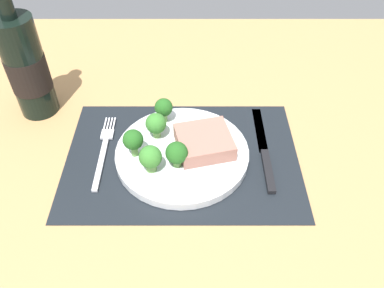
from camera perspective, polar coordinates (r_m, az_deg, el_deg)
ground_plane at (r=74.43cm, az=-1.47°, el=-2.79°), size 140.00×110.00×3.00cm
placemat at (r=73.22cm, az=-1.49°, el=-1.91°), size 43.27×30.06×0.30cm
plate at (r=72.54cm, az=-1.51°, el=-1.40°), size 24.67×24.67×1.60cm
steak at (r=71.46cm, az=1.73°, el=0.33°), size 11.54×11.22×2.99cm
broccoli_near_steak at (r=76.09cm, az=-4.22°, el=5.28°), size 3.56×3.56×5.21cm
broccoli_back_left at (r=72.87cm, az=-5.35°, el=2.93°), size 3.91×3.91×5.21cm
broccoli_center at (r=69.46cm, az=-8.66°, el=0.53°), size 3.71×3.71×5.62cm
broccoli_front_edge at (r=66.87cm, az=-6.15°, el=-1.99°), size 4.01×4.01×5.24cm
broccoli_near_fork at (r=67.35cm, az=-2.31°, el=-1.37°), size 3.97×3.97×5.08cm
fork at (r=75.77cm, az=-12.82°, el=-0.89°), size 2.40×19.20×0.50cm
knife at (r=74.50cm, az=10.50°, el=-1.33°), size 1.80×23.00×0.80cm
wine_bottle at (r=83.75cm, az=-23.12°, el=10.40°), size 7.85×7.85×30.75cm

